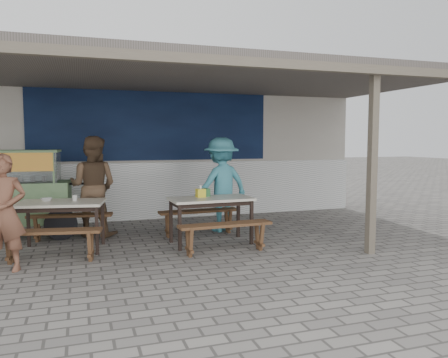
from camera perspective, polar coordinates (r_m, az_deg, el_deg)
ground at (r=6.69m, az=-3.01°, el=-9.40°), size 60.00×60.00×0.00m
back_wall at (r=9.98m, az=-8.55°, el=5.31°), size 9.00×1.28×3.50m
warung_roof at (r=7.43m, az=-4.88°, el=13.13°), size 9.00×4.21×2.81m
table_left at (r=7.05m, az=-20.55°, el=-3.42°), size 1.37×0.97×0.75m
bench_left_street at (r=6.48m, az=-21.70°, el=-7.22°), size 1.38×0.52×0.45m
bench_left_wall at (r=7.73m, az=-19.42°, el=-5.19°), size 1.38×0.52×0.45m
table_right at (r=7.06m, az=-1.72°, el=-3.10°), size 1.33×0.73×0.75m
bench_right_street at (r=6.50m, az=0.18°, el=-6.80°), size 1.42×0.33×0.45m
bench_right_wall at (r=7.73m, az=-3.31°, el=-4.88°), size 1.42×0.33×0.45m
vendor_cart at (r=8.18m, az=-24.16°, el=-1.35°), size 1.93×0.84×1.51m
patron_street_side at (r=6.23m, az=-26.78°, el=-3.94°), size 0.62×0.48×1.51m
patron_wall_side at (r=7.95m, az=-16.74°, el=-0.90°), size 1.05×0.95×1.75m
patron_right_table at (r=8.01m, az=-0.36°, el=-0.73°), size 1.24×0.90×1.72m
tissue_box at (r=7.10m, az=-3.08°, el=-1.84°), size 0.15×0.15×0.14m
donation_box at (r=7.17m, az=-2.73°, el=-1.79°), size 0.22×0.18×0.13m
condiment_jar at (r=7.08m, az=-18.92°, el=-2.35°), size 0.07×0.07×0.08m
condiment_bowl at (r=7.19m, az=-22.17°, el=-2.50°), size 0.19×0.19×0.04m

